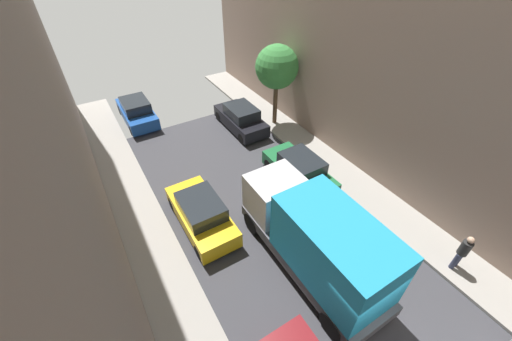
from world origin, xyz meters
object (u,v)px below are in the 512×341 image
parked_car_left_3 (201,213)px  pedestrian (463,252)px  delivery_truck (316,239)px  parked_car_left_4 (137,112)px  parked_car_right_3 (299,170)px  street_tree_1 (277,67)px  parked_car_right_4 (241,118)px

parked_car_left_3 → pedestrian: size_ratio=2.44×
delivery_truck → parked_car_left_4: bearing=100.4°
parked_car_left_4 → parked_car_right_3: same height
parked_car_left_4 → street_tree_1: bearing=-33.8°
parked_car_left_3 → parked_car_right_4: bearing=48.8°
delivery_truck → parked_car_right_3: bearing=58.0°
street_tree_1 → delivery_truck: bearing=-116.4°
parked_car_right_4 → pedestrian: (1.97, -13.24, 0.35)m
delivery_truck → street_tree_1: bearing=63.6°
parked_car_left_3 → street_tree_1: street_tree_1 is taller
parked_car_left_3 → delivery_truck: size_ratio=0.64×
pedestrian → parked_car_left_4: bearing=112.7°
parked_car_left_3 → parked_car_left_4: bearing=90.0°
parked_car_right_3 → delivery_truck: delivery_truck is taller
parked_car_right_4 → parked_car_right_3: bearing=-90.0°
parked_car_left_3 → pedestrian: (7.37, -7.08, 0.35)m
parked_car_right_3 → parked_car_left_3: bearing=-178.7°
parked_car_left_3 → parked_car_right_3: bearing=1.3°
parked_car_right_4 → street_tree_1: bearing=-18.3°
parked_car_right_3 → street_tree_1: bearing=68.5°
parked_car_left_3 → street_tree_1: bearing=36.1°
delivery_truck → parked_car_right_4: bearing=75.4°
parked_car_left_3 → street_tree_1: size_ratio=0.85×
parked_car_right_4 → pedestrian: size_ratio=2.44×
delivery_truck → pedestrian: delivery_truck is taller
parked_car_right_4 → delivery_truck: bearing=-104.6°
parked_car_left_3 → parked_car_left_4: (0.00, 10.49, 0.00)m
parked_car_left_4 → parked_car_right_4: size_ratio=1.00×
street_tree_1 → parked_car_right_4: bearing=161.7°
parked_car_left_3 → parked_car_left_4: 10.49m
parked_car_right_4 → street_tree_1: 3.81m
parked_car_left_4 → parked_car_right_4: bearing=-38.7°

